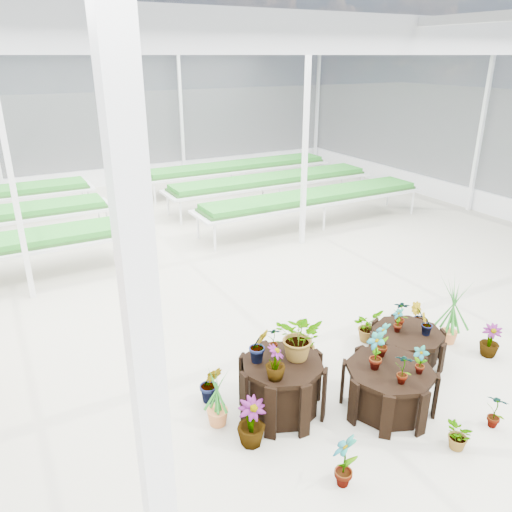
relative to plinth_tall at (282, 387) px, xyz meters
name	(u,v)px	position (x,y,z in m)	size (l,w,h in m)	color
ground_plane	(281,360)	(0.58, 0.97, -0.36)	(24.00, 24.00, 0.00)	gray
greenhouse_shell	(285,215)	(0.58, 0.97, 1.89)	(18.00, 24.00, 4.50)	white
steel_frame	(285,215)	(0.58, 0.97, 1.89)	(18.00, 24.00, 4.50)	silver
nursery_benches	(140,210)	(0.58, 8.17, 0.06)	(16.00, 7.00, 0.84)	silver
plinth_tall	(282,387)	(0.00, 0.00, 0.00)	(1.06, 1.06, 0.72)	black
plinth_mid	(388,388)	(1.20, -0.60, -0.06)	(1.14, 1.14, 0.60)	black
plinth_low	(406,346)	(2.20, 0.10, -0.12)	(1.05, 1.05, 0.47)	black
nursery_plants	(344,351)	(1.02, 0.08, 0.16)	(4.59, 2.92, 1.33)	#227222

